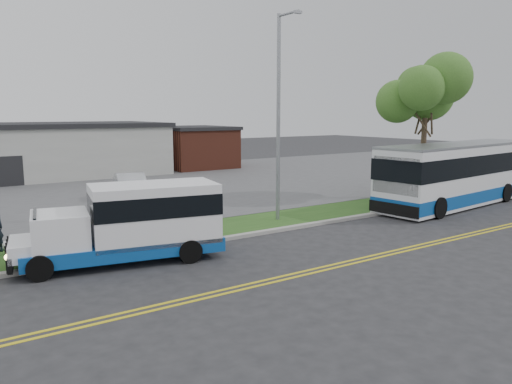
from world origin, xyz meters
TOP-DOWN VIEW (x-y plane):
  - ground at (0.00, 0.00)m, footprint 140.00×140.00m
  - lane_line_north at (0.00, -3.85)m, footprint 70.00×0.12m
  - lane_line_south at (0.00, -4.15)m, footprint 70.00×0.12m
  - curb at (0.00, 1.10)m, footprint 80.00×0.30m
  - verge at (0.00, 2.90)m, footprint 80.00×3.30m
  - parking_lot at (0.00, 17.00)m, footprint 80.00×25.00m
  - brick_wing at (10.50, 26.00)m, footprint 6.30×7.30m
  - tree_east at (14.00, 3.00)m, footprint 5.20×5.20m
  - streetlight_near at (3.00, 2.73)m, footprint 0.35×1.53m
  - shuttle_bus at (-4.99, 0.47)m, footprint 7.31×3.51m
  - transit_bus at (14.16, 0.60)m, footprint 12.75×4.09m
  - parked_car_a at (-0.87, 12.00)m, footprint 2.59×4.91m
  - grocery_bag_right at (-8.70, 4.25)m, footprint 0.32×0.32m

SIDE VIEW (x-z plane):
  - ground at x=0.00m, z-range 0.00..0.00m
  - lane_line_north at x=0.00m, z-range 0.00..0.01m
  - lane_line_south at x=0.00m, z-range 0.00..0.01m
  - verge at x=0.00m, z-range 0.00..0.10m
  - parking_lot at x=0.00m, z-range 0.00..0.10m
  - curb at x=0.00m, z-range 0.00..0.15m
  - grocery_bag_right at x=-8.70m, z-range 0.10..0.42m
  - parked_car_a at x=-0.87m, z-range 0.10..1.64m
  - shuttle_bus at x=-4.99m, z-range 0.09..2.79m
  - transit_bus at x=14.16m, z-range 0.02..3.50m
  - brick_wing at x=10.50m, z-range 0.01..3.91m
  - streetlight_near at x=3.00m, z-range 0.48..9.98m
  - tree_east at x=14.00m, z-range 2.04..10.37m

